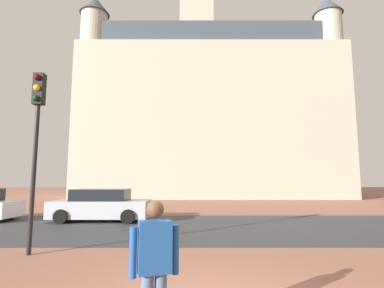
% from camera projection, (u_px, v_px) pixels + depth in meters
% --- Properties ---
extents(ground_plane, '(120.00, 120.00, 0.00)m').
position_uv_depth(ground_plane, '(197.00, 220.00, 14.33)').
color(ground_plane, '#93604C').
extents(street_asphalt_strip, '(120.00, 7.63, 0.00)m').
position_uv_depth(street_asphalt_strip, '(198.00, 227.00, 12.26)').
color(street_asphalt_strip, '#38383D').
rests_on(street_asphalt_strip, ground_plane).
extents(landmark_building, '(28.84, 14.41, 32.83)m').
position_uv_depth(landmark_building, '(207.00, 116.00, 36.17)').
color(landmark_building, '#B2A893').
rests_on(landmark_building, ground_plane).
extents(person_skater, '(0.59, 0.37, 1.73)m').
position_uv_depth(person_skater, '(153.00, 264.00, 3.55)').
color(person_skater, slate).
rests_on(person_skater, ground_plane).
extents(car_silver, '(4.58, 2.01, 1.52)m').
position_uv_depth(car_silver, '(100.00, 206.00, 14.00)').
color(car_silver, '#B2B2BC').
rests_on(car_silver, ground_plane).
extents(traffic_light_pole, '(0.28, 0.34, 4.97)m').
position_uv_depth(traffic_light_pole, '(35.00, 126.00, 8.08)').
color(traffic_light_pole, black).
rests_on(traffic_light_pole, ground_plane).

